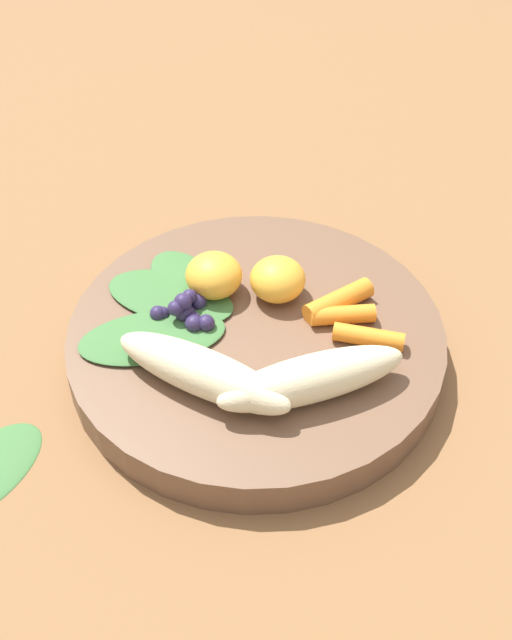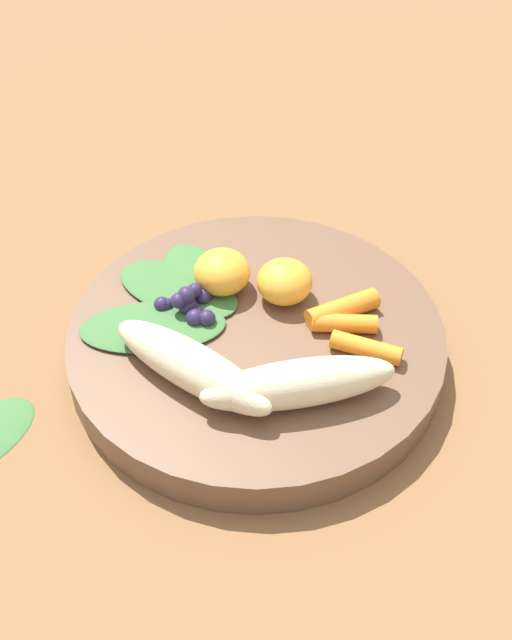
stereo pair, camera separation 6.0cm
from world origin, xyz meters
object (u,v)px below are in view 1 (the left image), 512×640
bowl (256,343)px  banana_peeled_right (203,372)px  orange_segment_near (214,275)px  banana_peeled_left (312,378)px

bowl → banana_peeled_right: banana_peeled_right is taller
bowl → orange_segment_near: 0.06m
banana_peeled_left → orange_segment_near: 0.13m
orange_segment_near → banana_peeled_right: bearing=57.2°
banana_peeled_right → banana_peeled_left: bearing=24.3°
banana_peeled_right → orange_segment_near: (-0.06, -0.09, -0.00)m
banana_peeled_left → orange_segment_near: (0.01, -0.13, -0.00)m
banana_peeled_right → orange_segment_near: 0.10m
orange_segment_near → bowl: bearing=96.6°
bowl → banana_peeled_left: size_ratio=2.10×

